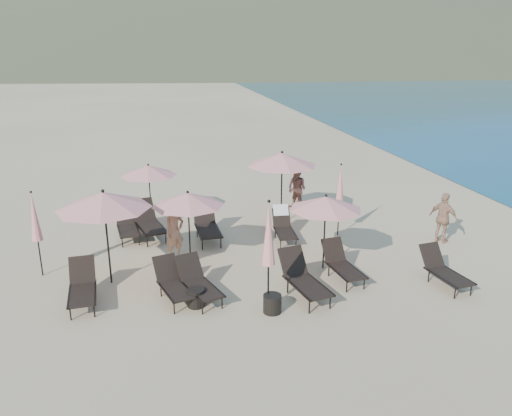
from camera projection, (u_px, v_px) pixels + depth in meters
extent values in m
plane|color=#D6BA8C|center=(285.00, 294.00, 12.24)|extent=(800.00, 800.00, 0.00)
cone|color=brown|center=(259.00, 7.00, 294.63)|extent=(690.00, 690.00, 55.00)
cone|color=brown|center=(432.00, 31.00, 349.99)|extent=(280.00, 280.00, 32.00)
cube|color=beige|center=(77.00, 22.00, 287.38)|extent=(18.00, 16.00, 38.00)
cube|color=black|center=(82.00, 295.00, 11.46)|extent=(0.71, 1.21, 0.05)
cube|color=black|center=(82.00, 270.00, 12.09)|extent=(0.64, 0.49, 0.60)
cylinder|color=black|center=(70.00, 314.00, 11.01)|extent=(0.03, 0.03, 0.33)
cylinder|color=black|center=(73.00, 293.00, 11.92)|extent=(0.03, 0.03, 0.33)
cylinder|color=black|center=(94.00, 310.00, 11.15)|extent=(0.03, 0.03, 0.33)
cylinder|color=black|center=(95.00, 290.00, 12.05)|extent=(0.03, 0.03, 0.33)
cube|color=black|center=(69.00, 295.00, 11.43)|extent=(0.16, 1.30, 0.04)
cube|color=black|center=(95.00, 292.00, 11.58)|extent=(0.16, 1.30, 0.04)
cube|color=black|center=(177.00, 290.00, 11.71)|extent=(0.88, 1.23, 0.05)
cube|color=black|center=(166.00, 268.00, 12.25)|extent=(0.67, 0.57, 0.57)
cylinder|color=black|center=(174.00, 308.00, 11.27)|extent=(0.03, 0.03, 0.32)
cylinder|color=black|center=(161.00, 290.00, 12.07)|extent=(0.03, 0.03, 0.32)
cylinder|color=black|center=(194.00, 303.00, 11.48)|extent=(0.03, 0.03, 0.32)
cylinder|color=black|center=(180.00, 286.00, 12.28)|extent=(0.03, 0.03, 0.32)
cube|color=black|center=(165.00, 292.00, 11.62)|extent=(0.40, 1.21, 0.04)
cube|color=black|center=(187.00, 287.00, 11.87)|extent=(0.40, 1.21, 0.04)
cube|color=black|center=(203.00, 290.00, 11.72)|extent=(0.95, 1.28, 0.05)
cube|color=black|center=(189.00, 267.00, 12.26)|extent=(0.71, 0.61, 0.59)
cylinder|color=black|center=(202.00, 308.00, 11.26)|extent=(0.03, 0.03, 0.33)
cylinder|color=black|center=(185.00, 290.00, 12.06)|extent=(0.03, 0.03, 0.33)
cylinder|color=black|center=(222.00, 302.00, 11.50)|extent=(0.03, 0.03, 0.33)
cylinder|color=black|center=(204.00, 285.00, 12.31)|extent=(0.03, 0.03, 0.33)
cube|color=black|center=(191.00, 292.00, 11.61)|extent=(0.47, 1.23, 0.04)
cube|color=black|center=(213.00, 286.00, 11.89)|extent=(0.47, 1.23, 0.04)
cube|color=black|center=(309.00, 287.00, 11.79)|extent=(0.91, 1.37, 0.05)
cube|color=black|center=(293.00, 261.00, 12.44)|extent=(0.74, 0.61, 0.65)
cylinder|color=black|center=(309.00, 306.00, 11.29)|extent=(0.04, 0.04, 0.36)
cylinder|color=black|center=(288.00, 286.00, 12.23)|extent=(0.04, 0.04, 0.36)
cylinder|color=black|center=(330.00, 302.00, 11.49)|extent=(0.04, 0.04, 0.36)
cylinder|color=black|center=(307.00, 282.00, 12.44)|extent=(0.04, 0.04, 0.36)
cube|color=black|center=(296.00, 288.00, 11.71)|extent=(0.34, 1.40, 0.04)
cube|color=black|center=(319.00, 283.00, 11.95)|extent=(0.34, 1.40, 0.04)
cube|color=black|center=(347.00, 271.00, 12.71)|extent=(0.73, 1.20, 0.05)
cube|color=black|center=(333.00, 250.00, 13.31)|extent=(0.64, 0.50, 0.58)
cylinder|color=black|center=(347.00, 286.00, 12.26)|extent=(0.03, 0.03, 0.32)
cylinder|color=black|center=(329.00, 270.00, 13.14)|extent=(0.03, 0.03, 0.32)
cylinder|color=black|center=(364.00, 283.00, 12.42)|extent=(0.03, 0.03, 0.32)
cylinder|color=black|center=(345.00, 268.00, 13.29)|extent=(0.03, 0.03, 0.32)
cube|color=black|center=(336.00, 271.00, 12.66)|extent=(0.21, 1.26, 0.04)
cube|color=black|center=(356.00, 268.00, 12.84)|extent=(0.21, 1.26, 0.04)
cube|color=black|center=(451.00, 277.00, 12.39)|extent=(0.75, 1.20, 0.05)
cube|color=black|center=(432.00, 255.00, 12.98)|extent=(0.64, 0.51, 0.58)
cylinder|color=black|center=(455.00, 293.00, 11.95)|extent=(0.03, 0.03, 0.32)
cylinder|color=black|center=(429.00, 276.00, 12.81)|extent=(0.03, 0.03, 0.32)
cylinder|color=black|center=(471.00, 290.00, 12.10)|extent=(0.03, 0.03, 0.32)
cylinder|color=black|center=(444.00, 273.00, 12.96)|extent=(0.03, 0.03, 0.32)
cube|color=black|center=(440.00, 277.00, 12.34)|extent=(0.24, 1.25, 0.04)
cube|color=black|center=(458.00, 274.00, 12.52)|extent=(0.24, 1.25, 0.04)
cube|color=black|center=(129.00, 231.00, 15.46)|extent=(0.76, 1.22, 0.05)
cube|color=black|center=(125.00, 215.00, 16.06)|extent=(0.65, 0.52, 0.59)
cylinder|color=black|center=(122.00, 242.00, 15.01)|extent=(0.03, 0.03, 0.32)
cylinder|color=black|center=(119.00, 232.00, 15.89)|extent=(0.03, 0.03, 0.32)
cylinder|color=black|center=(139.00, 240.00, 15.17)|extent=(0.03, 0.03, 0.32)
cylinder|color=black|center=(135.00, 230.00, 16.05)|extent=(0.03, 0.03, 0.32)
cube|color=black|center=(119.00, 231.00, 15.41)|extent=(0.23, 1.28, 0.04)
cube|color=black|center=(138.00, 229.00, 15.59)|extent=(0.23, 1.28, 0.04)
cube|color=silver|center=(124.00, 207.00, 16.11)|extent=(0.55, 0.34, 0.35)
cube|color=black|center=(151.00, 228.00, 15.56)|extent=(1.01, 1.46, 0.06)
cube|color=black|center=(143.00, 210.00, 16.22)|extent=(0.79, 0.67, 0.69)
cylinder|color=black|center=(147.00, 241.00, 15.03)|extent=(0.04, 0.04, 0.38)
cylinder|color=black|center=(138.00, 229.00, 16.00)|extent=(0.04, 0.04, 0.38)
cylinder|color=black|center=(166.00, 238.00, 15.27)|extent=(0.04, 0.04, 0.38)
cylinder|color=black|center=(156.00, 227.00, 16.25)|extent=(0.04, 0.04, 0.38)
cube|color=black|center=(140.00, 229.00, 15.47)|extent=(0.43, 1.46, 0.04)
cube|color=black|center=(161.00, 225.00, 15.75)|extent=(0.43, 1.46, 0.04)
cube|color=black|center=(209.00, 231.00, 15.31)|extent=(0.74, 1.33, 0.05)
cube|color=black|center=(204.00, 213.00, 16.01)|extent=(0.69, 0.53, 0.67)
cylinder|color=black|center=(202.00, 244.00, 14.81)|extent=(0.04, 0.04, 0.37)
cylinder|color=black|center=(197.00, 231.00, 15.83)|extent=(0.04, 0.04, 0.37)
cylinder|color=black|center=(221.00, 242.00, 14.94)|extent=(0.04, 0.04, 0.37)
cylinder|color=black|center=(214.00, 230.00, 15.96)|extent=(0.04, 0.04, 0.37)
cube|color=black|center=(198.00, 231.00, 15.28)|extent=(0.13, 1.45, 0.04)
cube|color=black|center=(219.00, 229.00, 15.43)|extent=(0.13, 1.45, 0.04)
cube|color=black|center=(286.00, 233.00, 15.29)|extent=(0.62, 1.11, 0.04)
cube|color=black|center=(281.00, 218.00, 15.89)|extent=(0.58, 0.44, 0.56)
cylinder|color=black|center=(281.00, 244.00, 14.89)|extent=(0.03, 0.03, 0.31)
cylinder|color=black|center=(275.00, 233.00, 15.76)|extent=(0.03, 0.03, 0.31)
cylinder|color=black|center=(296.00, 243.00, 14.95)|extent=(0.03, 0.03, 0.31)
cylinder|color=black|center=(290.00, 233.00, 15.82)|extent=(0.03, 0.03, 0.31)
cube|color=black|center=(277.00, 233.00, 15.30)|extent=(0.10, 1.21, 0.04)
cube|color=black|center=(294.00, 232.00, 15.37)|extent=(0.10, 1.21, 0.04)
cube|color=silver|center=(281.00, 210.00, 15.95)|extent=(0.50, 0.28, 0.34)
cylinder|color=black|center=(108.00, 241.00, 12.47)|extent=(0.05, 0.05, 2.32)
cone|color=#E89583|center=(104.00, 201.00, 12.14)|extent=(2.32, 2.32, 0.42)
sphere|color=black|center=(103.00, 191.00, 12.07)|extent=(0.09, 0.09, 0.09)
cylinder|color=black|center=(189.00, 230.00, 13.65)|extent=(0.04, 0.04, 1.97)
cone|color=#E89583|center=(188.00, 199.00, 13.37)|extent=(1.97, 1.97, 0.36)
sphere|color=black|center=(188.00, 192.00, 13.31)|extent=(0.08, 0.08, 0.08)
cylinder|color=black|center=(324.00, 235.00, 13.36)|extent=(0.04, 0.04, 1.96)
cone|color=#E89583|center=(326.00, 203.00, 13.08)|extent=(1.96, 1.96, 0.35)
sphere|color=black|center=(326.00, 196.00, 13.02)|extent=(0.07, 0.07, 0.07)
cylinder|color=black|center=(150.00, 195.00, 17.02)|extent=(0.04, 0.04, 1.90)
cone|color=#E89583|center=(149.00, 170.00, 16.75)|extent=(1.90, 1.90, 0.34)
sphere|color=black|center=(148.00, 165.00, 16.69)|extent=(0.07, 0.07, 0.07)
cylinder|color=black|center=(282.00, 190.00, 16.77)|extent=(0.05, 0.05, 2.35)
cone|color=#E89583|center=(282.00, 159.00, 16.44)|extent=(2.35, 2.35, 0.42)
sphere|color=black|center=(282.00, 152.00, 16.36)|extent=(0.09, 0.09, 0.09)
cylinder|color=black|center=(268.00, 287.00, 11.34)|extent=(0.04, 0.04, 1.14)
cone|color=#E89583|center=(269.00, 234.00, 10.94)|extent=(0.31, 0.31, 1.45)
sphere|color=black|center=(269.00, 201.00, 10.71)|extent=(0.07, 0.07, 0.07)
cylinder|color=black|center=(338.00, 220.00, 15.88)|extent=(0.04, 0.04, 1.01)
cone|color=#E89583|center=(340.00, 185.00, 15.52)|extent=(0.28, 0.28, 1.29)
sphere|color=black|center=(341.00, 164.00, 15.31)|extent=(0.06, 0.06, 0.06)
cylinder|color=black|center=(40.00, 258.00, 13.07)|extent=(0.04, 0.04, 1.00)
cone|color=#E89583|center=(34.00, 217.00, 12.72)|extent=(0.27, 0.27, 1.27)
sphere|color=black|center=(31.00, 192.00, 12.51)|extent=(0.06, 0.06, 0.06)
cylinder|color=black|center=(196.00, 298.00, 11.60)|extent=(0.41, 0.41, 0.43)
cylinder|color=black|center=(272.00, 304.00, 11.33)|extent=(0.43, 0.43, 0.43)
imported|color=#AB7A5D|center=(175.00, 232.00, 14.02)|extent=(0.71, 0.63, 1.62)
imported|color=#935A4C|center=(297.00, 189.00, 18.36)|extent=(0.94, 0.97, 1.57)
imported|color=tan|center=(444.00, 218.00, 15.23)|extent=(0.81, 0.99, 1.57)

